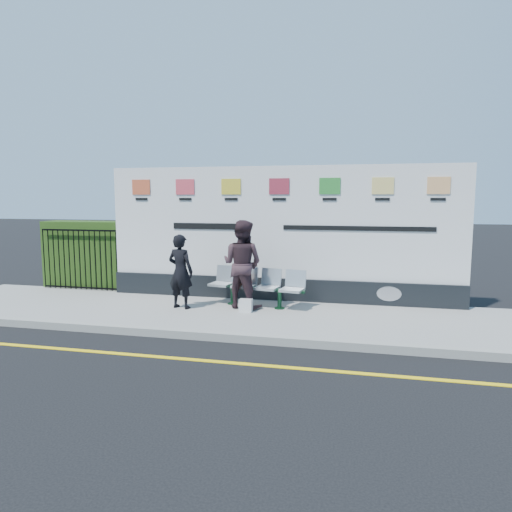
{
  "coord_description": "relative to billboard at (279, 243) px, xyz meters",
  "views": [
    {
      "loc": [
        2.24,
        -6.22,
        2.41
      ],
      "look_at": [
        0.22,
        2.7,
        1.25
      ],
      "focal_mm": 32.0,
      "sensor_mm": 36.0,
      "label": 1
    }
  ],
  "objects": [
    {
      "name": "pavement",
      "position": [
        -0.5,
        -1.35,
        -1.36
      ],
      "size": [
        14.0,
        3.0,
        0.12
      ],
      "primitive_type": "cube",
      "color": "gray",
      "rests_on": "ground"
    },
    {
      "name": "handbag_brown",
      "position": [
        -0.64,
        -0.74,
        -0.73
      ],
      "size": [
        0.34,
        0.22,
        0.25
      ],
      "primitive_type": "cube",
      "rotation": [
        0.0,
        0.0,
        0.29
      ],
      "color": "black",
      "rests_on": "bench"
    },
    {
      "name": "bench",
      "position": [
        -0.37,
        -0.78,
        -1.08
      ],
      "size": [
        2.14,
        0.89,
        0.44
      ],
      "primitive_type": null,
      "rotation": [
        0.0,
        0.0,
        -0.17
      ],
      "color": "#B5BABE",
      "rests_on": "pavement"
    },
    {
      "name": "hedge",
      "position": [
        -5.08,
        0.45,
        -0.45
      ],
      "size": [
        2.35,
        0.7,
        1.7
      ],
      "primitive_type": "cube",
      "color": "#274514",
      "rests_on": "pavement"
    },
    {
      "name": "railing",
      "position": [
        -5.08,
        -0.0,
        -0.53
      ],
      "size": [
        2.05,
        0.06,
        1.54
      ],
      "primitive_type": null,
      "color": "black",
      "rests_on": "pavement"
    },
    {
      "name": "woman_left",
      "position": [
        -1.86,
        -1.28,
        -0.52
      ],
      "size": [
        0.63,
        0.48,
        1.56
      ],
      "primitive_type": "imported",
      "rotation": [
        0.0,
        0.0,
        2.94
      ],
      "color": "black",
      "rests_on": "pavement"
    },
    {
      "name": "billboard",
      "position": [
        0.0,
        0.0,
        0.0
      ],
      "size": [
        8.0,
        0.3,
        3.0
      ],
      "color": "black",
      "rests_on": "pavement"
    },
    {
      "name": "kerb",
      "position": [
        -0.5,
        -2.85,
        -1.35
      ],
      "size": [
        14.0,
        0.18,
        0.14
      ],
      "primitive_type": "cube",
      "color": "gray",
      "rests_on": "ground"
    },
    {
      "name": "carrier_bag_white",
      "position": [
        -0.46,
        -1.3,
        -1.17
      ],
      "size": [
        0.26,
        0.16,
        0.26
      ],
      "primitive_type": "cube",
      "color": "silver",
      "rests_on": "pavement"
    },
    {
      "name": "woman_right",
      "position": [
        -0.63,
        -0.93,
        -0.38
      ],
      "size": [
        1.04,
        0.9,
        1.84
      ],
      "primitive_type": "imported",
      "rotation": [
        0.0,
        0.0,
        2.89
      ],
      "color": "#372329",
      "rests_on": "pavement"
    },
    {
      "name": "yellow_line",
      "position": [
        -0.5,
        -3.85,
        -1.42
      ],
      "size": [
        14.0,
        0.1,
        0.01
      ],
      "primitive_type": "cube",
      "color": "yellow",
      "rests_on": "ground"
    },
    {
      "name": "ground",
      "position": [
        -0.5,
        -3.85,
        -1.42
      ],
      "size": [
        80.0,
        80.0,
        0.0
      ],
      "primitive_type": "plane",
      "color": "black"
    }
  ]
}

